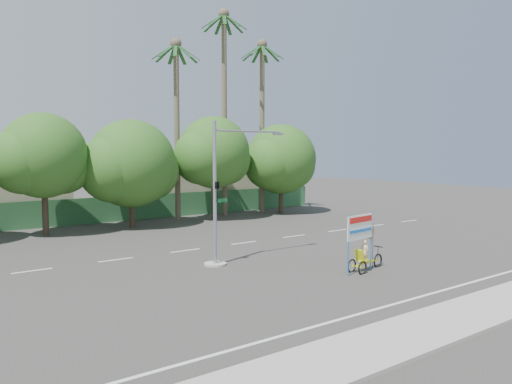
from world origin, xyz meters
TOP-DOWN VIEW (x-y plane):
  - ground at (0.00, 0.00)m, footprint 120.00×120.00m
  - sidewalk_near at (0.00, -7.50)m, footprint 50.00×2.40m
  - fence at (0.00, 21.50)m, footprint 38.00×0.08m
  - building_right at (8.00, 26.00)m, footprint 14.00×8.00m
  - tree_left at (-7.05, 18.00)m, footprint 6.66×5.60m
  - tree_center at (-1.05, 18.00)m, footprint 7.62×6.40m
  - tree_right at (5.95, 18.00)m, footprint 6.90×5.80m
  - tree_far_right at (12.95, 18.00)m, footprint 7.38×6.20m
  - palm_tall at (8.00, 19.50)m, footprint 3.73×3.79m
  - palm_mid at (12.00, 19.50)m, footprint 3.73×3.79m
  - palm_short at (3.50, 19.50)m, footprint 3.73×3.79m
  - traffic_signal at (-2.20, 3.98)m, footprint 4.72×1.10m
  - trike_billboard at (2.34, -1.14)m, footprint 2.83×0.84m

SIDE VIEW (x-z plane):
  - ground at x=0.00m, z-range 0.00..0.00m
  - sidewalk_near at x=0.00m, z-range 0.00..0.12m
  - fence at x=0.00m, z-range 0.00..2.00m
  - trike_billboard at x=2.34m, z-range -0.27..2.53m
  - building_right at x=8.00m, z-range 0.00..3.60m
  - traffic_signal at x=-2.20m, z-range -0.58..6.42m
  - tree_center at x=-1.05m, z-range 0.54..8.39m
  - tree_far_right at x=12.95m, z-range 0.68..8.61m
  - tree_left at x=-7.05m, z-range 1.02..9.09m
  - tree_right at x=5.95m, z-range 1.06..9.42m
  - palm_short at x=3.50m, z-range 1.64..16.09m
  - palm_mid at x=12.00m, z-range 1.67..17.12m
  - palm_tall at x=8.00m, z-range 1.74..19.19m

